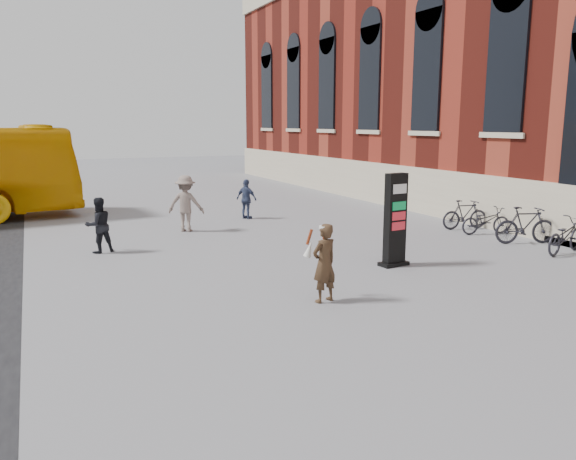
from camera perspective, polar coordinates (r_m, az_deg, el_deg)
name	(u,v)px	position (r m, az deg, el deg)	size (l,w,h in m)	color
ground	(291,299)	(11.55, 0.28, -7.00)	(100.00, 100.00, 0.00)	#9E9EA3
info_pylon	(395,220)	(14.19, 10.83, 0.99)	(0.78, 0.45, 2.33)	black
woman	(324,262)	(11.18, 3.67, -3.27)	(0.70, 0.67, 1.60)	#3F2C1B
pedestrian_a	(99,225)	(16.30, -18.67, 0.46)	(0.75, 0.58, 1.54)	black
pedestrian_b	(186,204)	(18.82, -10.34, 2.66)	(1.20, 0.69, 1.86)	gray
pedestrian_c	(247,199)	(21.07, -4.23, 3.16)	(0.87, 0.36, 1.49)	#394466
bike_4	(565,236)	(17.20, 26.35, -0.51)	(0.66, 1.88, 0.99)	#24232B
bike_5	(526,225)	(18.07, 22.99, 0.45)	(0.52, 1.86, 1.12)	#24232B
bike_6	(486,221)	(19.19, 19.44, 0.90)	(0.58, 1.68, 0.88)	#24232B
bike_7	(465,215)	(19.88, 17.53, 1.51)	(0.47, 1.66, 1.00)	#24232B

